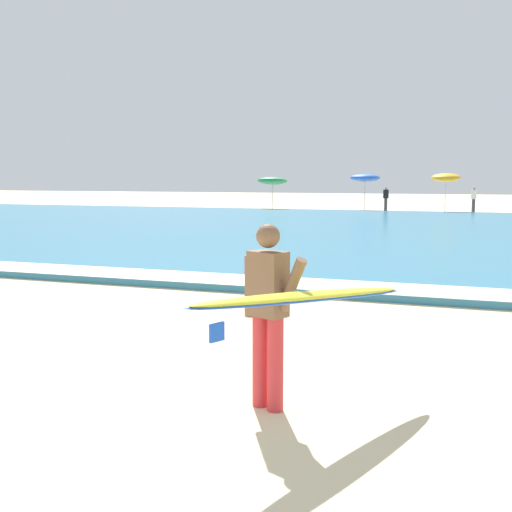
{
  "coord_description": "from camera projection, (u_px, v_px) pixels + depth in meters",
  "views": [
    {
      "loc": [
        4.66,
        -4.88,
        2.15
      ],
      "look_at": [
        1.88,
        2.99,
        1.1
      ],
      "focal_mm": 44.04,
      "sensor_mm": 36.0,
      "label": 1
    }
  ],
  "objects": [
    {
      "name": "surfer_with_board",
      "position": [
        288.0,
        303.0,
        5.59
      ],
      "size": [
        1.42,
        2.75,
        1.73
      ],
      "color": "red",
      "rests_on": "ground"
    },
    {
      "name": "beachgoer_near_row_mid",
      "position": [
        474.0,
        199.0,
        38.44
      ],
      "size": [
        0.32,
        0.2,
        1.58
      ],
      "color": "#383842",
      "rests_on": "ground"
    },
    {
      "name": "sea",
      "position": [
        353.0,
        230.0,
        25.0
      ],
      "size": [
        120.0,
        28.0,
        0.14
      ],
      "primitive_type": "cube",
      "color": "teal",
      "rests_on": "ground"
    },
    {
      "name": "beach_umbrella_1",
      "position": [
        365.0,
        178.0,
        40.24
      ],
      "size": [
        1.91,
        1.91,
        2.39
      ],
      "color": "beige",
      "rests_on": "ground"
    },
    {
      "name": "surf_foam",
      "position": [
        226.0,
        279.0,
        12.46
      ],
      "size": [
        120.0,
        1.27,
        0.01
      ],
      "primitive_type": "cube",
      "color": "white",
      "rests_on": "sea"
    },
    {
      "name": "beach_umbrella_2",
      "position": [
        446.0,
        178.0,
        38.02
      ],
      "size": [
        1.72,
        1.74,
        2.44
      ],
      "color": "beige",
      "rests_on": "ground"
    },
    {
      "name": "beach_umbrella_0",
      "position": [
        272.0,
        181.0,
        41.69
      ],
      "size": [
        1.97,
        2.01,
        2.25
      ],
      "color": "beige",
      "rests_on": "ground"
    },
    {
      "name": "beachgoer_near_row_left",
      "position": [
        386.0,
        198.0,
        39.66
      ],
      "size": [
        0.32,
        0.2,
        1.58
      ],
      "color": "#383842",
      "rests_on": "ground"
    }
  ]
}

